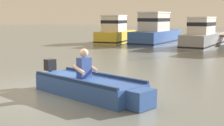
{
  "coord_description": "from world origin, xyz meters",
  "views": [
    {
      "loc": [
        5.81,
        -6.11,
        1.97
      ],
      "look_at": [
        0.55,
        2.23,
        0.55
      ],
      "focal_mm": 50.75,
      "sensor_mm": 36.0,
      "label": 1
    }
  ],
  "objects_px": {
    "moored_boat_grey": "(203,36)",
    "moored_boat_yellow": "(115,32)",
    "rowboat_with_person": "(90,86)",
    "moored_boat_blue": "(156,32)"
  },
  "relations": [
    {
      "from": "rowboat_with_person",
      "to": "moored_boat_yellow",
      "type": "bearing_deg",
      "value": 119.54
    },
    {
      "from": "rowboat_with_person",
      "to": "moored_boat_blue",
      "type": "distance_m",
      "value": 16.52
    },
    {
      "from": "rowboat_with_person",
      "to": "moored_boat_blue",
      "type": "relative_size",
      "value": 0.59
    },
    {
      "from": "moored_boat_blue",
      "to": "rowboat_with_person",
      "type": "bearing_deg",
      "value": -71.23
    },
    {
      "from": "rowboat_with_person",
      "to": "moored_boat_blue",
      "type": "height_order",
      "value": "moored_boat_blue"
    },
    {
      "from": "moored_boat_blue",
      "to": "moored_boat_grey",
      "type": "bearing_deg",
      "value": -7.82
    },
    {
      "from": "rowboat_with_person",
      "to": "moored_boat_blue",
      "type": "bearing_deg",
      "value": 108.77
    },
    {
      "from": "moored_boat_grey",
      "to": "moored_boat_blue",
      "type": "bearing_deg",
      "value": 172.18
    },
    {
      "from": "moored_boat_grey",
      "to": "moored_boat_yellow",
      "type": "bearing_deg",
      "value": -179.63
    },
    {
      "from": "moored_boat_yellow",
      "to": "moored_boat_blue",
      "type": "bearing_deg",
      "value": 9.71
    }
  ]
}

